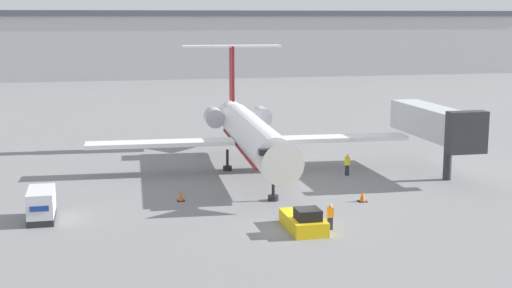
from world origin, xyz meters
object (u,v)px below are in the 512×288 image
(worker_by_wing, at_px, (347,164))
(worker_near_tug, at_px, (330,216))
(airplane_main, at_px, (251,133))
(pushback_tug, at_px, (304,221))
(luggage_cart, at_px, (41,205))
(jet_bridge, at_px, (435,123))
(traffic_cone_left, at_px, (181,196))
(traffic_cone_right, at_px, (363,197))

(worker_by_wing, bearing_deg, worker_near_tug, -113.87)
(airplane_main, distance_m, pushback_tug, 18.24)
(luggage_cart, xyz_separation_m, worker_near_tug, (18.34, -6.37, -0.17))
(pushback_tug, relative_size, luggage_cart, 1.19)
(worker_near_tug, bearing_deg, jet_bridge, 44.27)
(airplane_main, height_order, jet_bridge, airplane_main)
(traffic_cone_left, bearing_deg, traffic_cone_right, -13.59)
(luggage_cart, distance_m, traffic_cone_left, 10.27)
(worker_near_tug, bearing_deg, pushback_tug, 168.76)
(pushback_tug, bearing_deg, worker_by_wing, 60.39)
(luggage_cart, xyz_separation_m, jet_bridge, (32.56, 7.49, 3.38))
(pushback_tug, xyz_separation_m, worker_near_tug, (1.68, -0.33, 0.31))
(airplane_main, bearing_deg, traffic_cone_left, -129.28)
(jet_bridge, bearing_deg, pushback_tug, -139.60)
(pushback_tug, bearing_deg, traffic_cone_left, 127.20)
(airplane_main, distance_m, worker_by_wing, 8.90)
(traffic_cone_right, bearing_deg, luggage_cart, 179.57)
(luggage_cart, height_order, traffic_cone_left, luggage_cart)
(luggage_cart, bearing_deg, pushback_tug, -19.92)
(worker_near_tug, xyz_separation_m, traffic_cone_right, (4.64, 6.20, -0.51))
(pushback_tug, height_order, jet_bridge, jet_bridge)
(worker_near_tug, bearing_deg, airplane_main, 93.83)
(luggage_cart, relative_size, worker_near_tug, 2.15)
(airplane_main, bearing_deg, worker_by_wing, -24.08)
(worker_near_tug, xyz_separation_m, traffic_cone_left, (-8.55, 9.38, -0.52))
(airplane_main, distance_m, luggage_cart, 21.02)
(worker_by_wing, relative_size, jet_bridge, 0.15)
(worker_by_wing, height_order, jet_bridge, jet_bridge)
(pushback_tug, bearing_deg, airplane_main, 88.57)
(airplane_main, height_order, luggage_cart, airplane_main)
(pushback_tug, distance_m, jet_bridge, 21.23)
(worker_near_tug, bearing_deg, traffic_cone_left, 132.33)
(jet_bridge, bearing_deg, traffic_cone_left, -168.88)
(worker_near_tug, relative_size, worker_by_wing, 0.92)
(traffic_cone_left, height_order, traffic_cone_right, traffic_cone_right)
(pushback_tug, bearing_deg, jet_bridge, 40.40)
(airplane_main, height_order, worker_near_tug, airplane_main)
(worker_near_tug, height_order, worker_by_wing, worker_by_wing)
(airplane_main, bearing_deg, jet_bridge, -16.15)
(luggage_cart, distance_m, jet_bridge, 33.58)
(worker_by_wing, bearing_deg, luggage_cart, -161.20)
(worker_near_tug, bearing_deg, traffic_cone_right, 53.17)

